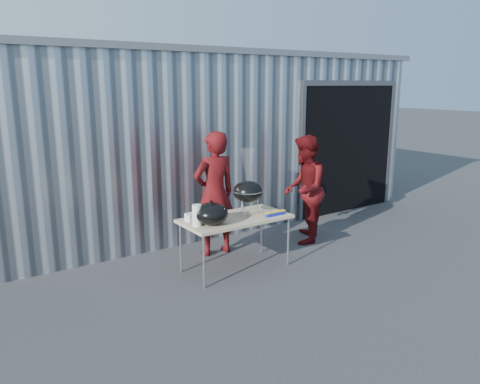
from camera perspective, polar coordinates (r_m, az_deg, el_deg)
ground at (r=6.54m, az=3.58°, el=-9.80°), size 80.00×80.00×0.00m
building at (r=10.46m, az=-7.97°, el=7.46°), size 8.20×6.20×3.10m
folding_table at (r=6.43m, az=-0.57°, el=-3.44°), size 1.50×0.75×0.75m
kettle_grill at (r=6.44m, az=0.96°, el=0.85°), size 0.41×0.41×0.93m
grill_lid at (r=6.07m, az=-3.52°, el=-2.66°), size 0.44×0.44×0.32m
paper_towels at (r=6.03m, az=-5.28°, el=-2.85°), size 0.12×0.12×0.28m
white_tub at (r=6.29m, az=-5.69°, el=-3.04°), size 0.20×0.15×0.10m
foil_box at (r=6.51m, az=4.35°, el=-2.63°), size 0.32×0.05×0.06m
person_cook at (r=6.98m, az=-3.12°, el=-0.21°), size 0.69×0.47×1.87m
person_bystander at (r=7.61m, az=7.85°, el=0.34°), size 1.07×1.07×1.75m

